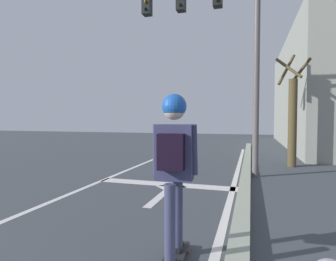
# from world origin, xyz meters

# --- Properties ---
(lane_line_center) EXTENTS (0.12, 20.00, 0.01)m
(lane_line_center) POSITION_xyz_m (-0.22, 6.00, 0.00)
(lane_line_center) COLOR silver
(lane_line_center) RESTS_ON ground
(lane_line_curbside) EXTENTS (0.12, 20.00, 0.01)m
(lane_line_curbside) POSITION_xyz_m (2.94, 6.00, 0.00)
(lane_line_curbside) COLOR silver
(lane_line_curbside) RESTS_ON ground
(stop_bar) EXTENTS (3.31, 0.40, 0.01)m
(stop_bar) POSITION_xyz_m (1.43, 7.79, 0.00)
(stop_bar) COLOR silver
(stop_bar) RESTS_ON ground
(lane_arrow_stem) EXTENTS (0.16, 1.40, 0.01)m
(lane_arrow_stem) POSITION_xyz_m (1.60, 6.76, 0.00)
(lane_arrow_stem) COLOR silver
(lane_arrow_stem) RESTS_ON ground
(lane_arrow_head) EXTENTS (0.71, 0.71, 0.01)m
(lane_arrow_head) POSITION_xyz_m (1.60, 7.61, 0.00)
(lane_arrow_head) COLOR silver
(lane_arrow_head) RESTS_ON ground
(curb_strip) EXTENTS (0.24, 24.00, 0.14)m
(curb_strip) POSITION_xyz_m (3.19, 6.00, 0.07)
(curb_strip) COLOR #9FA490
(curb_strip) RESTS_ON ground
(skateboard) EXTENTS (0.26, 0.81, 0.08)m
(skateboard) POSITION_xyz_m (2.54, 4.43, 0.06)
(skateboard) COLOR black
(skateboard) RESTS_ON ground
(skater) EXTENTS (0.47, 0.63, 1.71)m
(skater) POSITION_xyz_m (2.55, 4.41, 1.17)
(skater) COLOR #383D5D
(skater) RESTS_ON skateboard
(traffic_signal_mast) EXTENTS (4.15, 0.34, 5.44)m
(traffic_signal_mast) POSITION_xyz_m (2.25, 9.29, 4.02)
(traffic_signal_mast) COLOR #5D5756
(traffic_signal_mast) RESTS_ON ground
(roadside_tree) EXTENTS (1.07, 1.06, 3.66)m
(roadside_tree) POSITION_xyz_m (4.56, 11.25, 1.61)
(roadside_tree) COLOR brown
(roadside_tree) RESTS_ON ground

